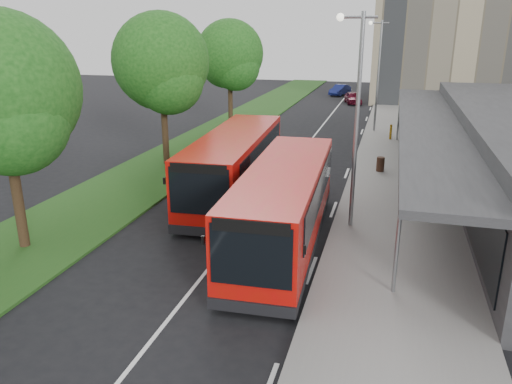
% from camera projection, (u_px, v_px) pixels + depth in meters
% --- Properties ---
extents(ground, '(120.00, 120.00, 0.00)m').
position_uv_depth(ground, '(234.00, 236.00, 19.08)').
color(ground, black).
rests_on(ground, ground).
extents(pavement, '(5.00, 80.00, 0.15)m').
position_uv_depth(pavement, '(398.00, 138.00, 35.87)').
color(pavement, gray).
rests_on(pavement, ground).
extents(grass_verge, '(5.00, 80.00, 0.10)m').
position_uv_depth(grass_verge, '(227.00, 129.00, 39.15)').
color(grass_verge, '#1D4A17').
rests_on(grass_verge, ground).
extents(lane_centre_line, '(0.12, 70.00, 0.01)m').
position_uv_depth(lane_centre_line, '(304.00, 149.00, 32.82)').
color(lane_centre_line, silver).
rests_on(lane_centre_line, ground).
extents(kerb_dashes, '(0.12, 56.00, 0.01)m').
position_uv_depth(kerb_dashes, '(359.00, 140.00, 35.66)').
color(kerb_dashes, silver).
rests_on(kerb_dashes, ground).
extents(office_block, '(22.00, 12.00, 18.00)m').
position_uv_depth(office_block, '(487.00, 14.00, 51.23)').
color(office_block, tan).
rests_on(office_block, ground).
extents(station_building, '(7.70, 26.00, 4.00)m').
position_uv_depth(station_building, '(510.00, 154.00, 23.04)').
color(station_building, '#2B2B2D').
rests_on(station_building, ground).
extents(tree_near, '(5.15, 5.15, 8.27)m').
position_uv_depth(tree_near, '(3.00, 99.00, 16.47)').
color(tree_near, black).
rests_on(tree_near, ground).
extents(tree_mid, '(5.31, 5.31, 8.53)m').
position_uv_depth(tree_mid, '(162.00, 68.00, 27.42)').
color(tree_mid, black).
rests_on(tree_mid, ground).
extents(tree_far, '(5.18, 5.18, 8.33)m').
position_uv_depth(tree_far, '(230.00, 58.00, 38.45)').
color(tree_far, black).
rests_on(tree_far, ground).
extents(lamp_post_near, '(1.44, 0.28, 8.00)m').
position_uv_depth(lamp_post_near, '(355.00, 110.00, 18.41)').
color(lamp_post_near, gray).
rests_on(lamp_post_near, pavement).
extents(lamp_post_far, '(1.44, 0.28, 8.00)m').
position_uv_depth(lamp_post_far, '(377.00, 69.00, 36.73)').
color(lamp_post_far, gray).
rests_on(lamp_post_far, pavement).
extents(bus_main, '(3.12, 10.52, 2.95)m').
position_uv_depth(bus_main, '(284.00, 206.00, 17.90)').
color(bus_main, '#BC0A0A').
rests_on(bus_main, ground).
extents(bus_second, '(3.37, 10.81, 3.02)m').
position_uv_depth(bus_second, '(235.00, 165.00, 23.07)').
color(bus_second, '#BC0A0A').
rests_on(bus_second, ground).
extents(litter_bin, '(0.49, 0.49, 0.77)m').
position_uv_depth(litter_bin, '(380.00, 164.00, 27.16)').
color(litter_bin, '#372116').
rests_on(litter_bin, pavement).
extents(bollard, '(0.17, 0.17, 1.03)m').
position_uv_depth(bollard, '(391.00, 132.00, 34.95)').
color(bollard, '#FFAB0D').
rests_on(bollard, pavement).
extents(car_near, '(2.33, 3.92, 1.25)m').
position_uv_depth(car_near, '(353.00, 98.00, 52.55)').
color(car_near, '#520B1C').
rests_on(car_near, ground).
extents(car_far, '(2.38, 3.96, 1.23)m').
position_uv_depth(car_far, '(340.00, 90.00, 59.26)').
color(car_far, navy).
rests_on(car_far, ground).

